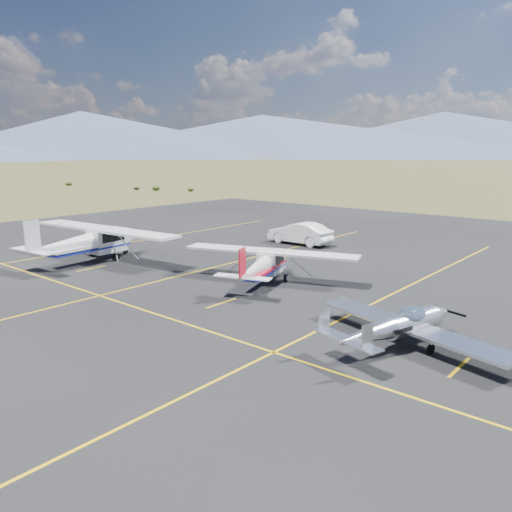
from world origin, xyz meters
TOP-DOWN VIEW (x-y plane):
  - ground at (0.00, 0.00)m, footprint 1600.00×1600.00m
  - apron at (0.00, 7.00)m, footprint 72.00×72.00m
  - aircraft_low_wing at (-2.67, -1.20)m, footprint 5.94×8.11m
  - aircraft_cessna at (1.10, 8.24)m, footprint 6.85×9.75m
  - aircraft_plain at (-2.01, 20.25)m, footprint 7.49×12.45m
  - sedan at (11.86, 13.49)m, footprint 1.80×5.10m

SIDE VIEW (x-z plane):
  - ground at x=0.00m, z-range 0.00..0.00m
  - apron at x=0.00m, z-range -0.01..0.01m
  - aircraft_low_wing at x=-2.67m, z-range -0.04..1.72m
  - sedan at x=11.86m, z-range 0.01..1.69m
  - aircraft_cessna at x=1.10m, z-range -0.14..2.37m
  - aircraft_plain at x=-2.01m, z-range -0.18..2.97m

